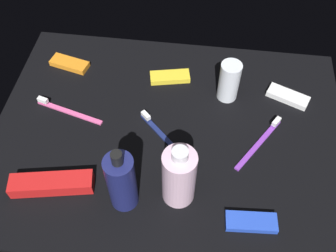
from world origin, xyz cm
name	(u,v)px	position (x,y,z in cm)	size (l,w,h in cm)	color
ground_plane	(168,135)	(0.00, 0.00, -0.60)	(84.00, 64.00, 1.20)	black
lotion_bottle	(122,182)	(-6.88, -18.16, 7.74)	(5.85, 5.85, 17.83)	navy
bodywash_bottle	(179,177)	(4.19, -15.49, 7.55)	(6.84, 6.84, 16.75)	silver
deodorant_stick	(229,81)	(13.41, 13.79, 5.42)	(5.15, 5.15, 10.84)	silver
toothbrush_navy	(162,134)	(-1.33, -0.88, 0.61)	(13.70, 13.45, 2.10)	navy
toothbrush_purple	(261,140)	(21.97, 0.39, 0.61)	(10.93, 15.68, 2.10)	purple
toothbrush_pink	(66,110)	(-26.14, 3.49, 0.61)	(17.68, 5.89, 2.10)	#E55999
toothpaste_box_red	(52,184)	(-22.81, -17.38, 1.60)	(17.60, 4.40, 3.20)	red
snack_bar_white	(288,96)	(28.93, 14.85, 0.75)	(10.40, 4.00, 1.50)	white
snack_bar_blue	(251,222)	(19.59, -20.24, 0.75)	(10.40, 4.00, 1.50)	blue
snack_bar_yellow	(170,77)	(-1.76, 17.82, 0.75)	(10.40, 4.00, 1.50)	yellow
snack_bar_orange	(70,64)	(-29.59, 19.28, 0.75)	(10.40, 4.00, 1.50)	orange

